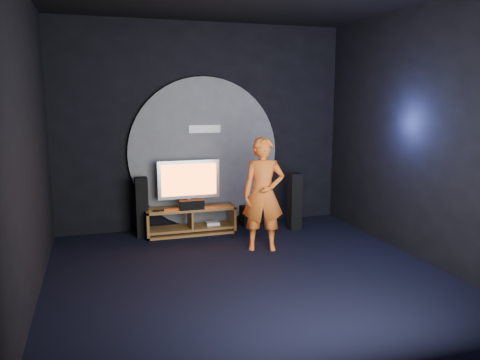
% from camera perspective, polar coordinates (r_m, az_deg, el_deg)
% --- Properties ---
extents(floor, '(5.00, 5.00, 0.00)m').
position_cam_1_polar(floor, '(6.13, 0.96, -11.46)').
color(floor, black).
rests_on(floor, ground).
extents(back_wall, '(5.00, 0.04, 3.50)m').
position_cam_1_polar(back_wall, '(8.14, -4.52, 6.48)').
color(back_wall, black).
rests_on(back_wall, ground).
extents(front_wall, '(5.00, 0.04, 3.50)m').
position_cam_1_polar(front_wall, '(3.46, 14.05, 1.49)').
color(front_wall, black).
rests_on(front_wall, ground).
extents(left_wall, '(0.04, 5.00, 3.50)m').
position_cam_1_polar(left_wall, '(5.49, -24.67, 3.93)').
color(left_wall, black).
rests_on(left_wall, ground).
extents(right_wall, '(0.04, 5.00, 3.50)m').
position_cam_1_polar(right_wall, '(6.93, 21.15, 5.24)').
color(right_wall, black).
rests_on(right_wall, ground).
extents(wall_disc_panel, '(2.60, 0.11, 2.60)m').
position_cam_1_polar(wall_disc_panel, '(8.12, -4.39, 3.30)').
color(wall_disc_panel, '#515156').
rests_on(wall_disc_panel, ground).
extents(media_console, '(1.48, 0.45, 0.45)m').
position_cam_1_polar(media_console, '(7.88, -6.03, -5.13)').
color(media_console, olive).
rests_on(media_console, ground).
extents(tv, '(1.03, 0.22, 0.78)m').
position_cam_1_polar(tv, '(7.80, -6.26, -0.17)').
color(tv, '#B9B9C1').
rests_on(tv, media_console).
extents(center_speaker, '(0.40, 0.15, 0.15)m').
position_cam_1_polar(center_speaker, '(7.66, -5.91, -3.02)').
color(center_speaker, black).
rests_on(center_speaker, media_console).
extents(remote, '(0.18, 0.05, 0.02)m').
position_cam_1_polar(remote, '(7.62, -9.93, -3.69)').
color(remote, black).
rests_on(remote, media_console).
extents(tower_speaker_left, '(0.20, 0.22, 0.98)m').
position_cam_1_polar(tower_speaker_left, '(7.78, -11.88, -3.26)').
color(tower_speaker_left, black).
rests_on(tower_speaker_left, ground).
extents(tower_speaker_right, '(0.20, 0.22, 0.98)m').
position_cam_1_polar(tower_speaker_right, '(8.08, 6.68, -2.61)').
color(tower_speaker_right, black).
rests_on(tower_speaker_right, ground).
extents(subwoofer, '(0.31, 0.31, 0.34)m').
position_cam_1_polar(subwoofer, '(8.35, 1.25, -4.38)').
color(subwoofer, black).
rests_on(subwoofer, ground).
extents(player, '(0.70, 0.56, 1.68)m').
position_cam_1_polar(player, '(6.90, 2.86, -1.74)').
color(player, orange).
rests_on(player, ground).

